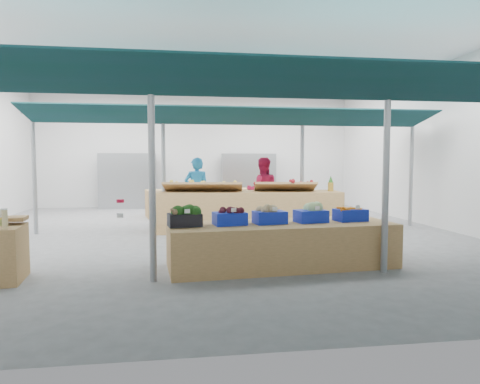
# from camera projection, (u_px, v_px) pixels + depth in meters

# --- Properties ---
(floor) EXTENTS (13.00, 13.00, 0.00)m
(floor) POSITION_uv_depth(u_px,v_px,m) (206.00, 233.00, 10.21)
(floor) COLOR slate
(floor) RESTS_ON ground
(hall) EXTENTS (13.00, 13.00, 13.00)m
(hall) POSITION_uv_depth(u_px,v_px,m) (202.00, 127.00, 11.45)
(hall) COLOR silver
(hall) RESTS_ON ground
(pole_grid) EXTENTS (10.00, 4.60, 3.00)m
(pole_grid) POSITION_uv_depth(u_px,v_px,m) (249.00, 157.00, 8.46)
(pole_grid) COLOR gray
(pole_grid) RESTS_ON floor
(awnings) EXTENTS (9.50, 7.08, 0.30)m
(awnings) POSITION_uv_depth(u_px,v_px,m) (249.00, 107.00, 8.39)
(awnings) COLOR #0B3130
(awnings) RESTS_ON pole_grid
(back_shelving_left) EXTENTS (2.00, 0.50, 2.00)m
(back_shelving_left) POSITION_uv_depth(u_px,v_px,m) (128.00, 181.00, 15.72)
(back_shelving_left) COLOR #B23F33
(back_shelving_left) RESTS_ON floor
(back_shelving_right) EXTENTS (2.00, 0.50, 2.00)m
(back_shelving_right) POSITION_uv_depth(u_px,v_px,m) (248.00, 181.00, 16.35)
(back_shelving_right) COLOR #B23F33
(back_shelving_right) RESTS_ON floor
(veg_counter) EXTENTS (3.75, 1.52, 0.71)m
(veg_counter) POSITION_uv_depth(u_px,v_px,m) (281.00, 245.00, 6.98)
(veg_counter) COLOR olive
(veg_counter) RESTS_ON floor
(fruit_counter) EXTENTS (4.64, 1.41, 0.98)m
(fruit_counter) POSITION_uv_depth(u_px,v_px,m) (247.00, 211.00, 10.60)
(fruit_counter) COLOR olive
(fruit_counter) RESTS_ON floor
(far_counter) EXTENTS (4.77, 1.75, 0.84)m
(far_counter) POSITION_uv_depth(u_px,v_px,m) (220.00, 202.00, 13.80)
(far_counter) COLOR olive
(far_counter) RESTS_ON floor
(vendor_left) EXTENTS (0.70, 0.48, 1.83)m
(vendor_left) POSITION_uv_depth(u_px,v_px,m) (197.00, 191.00, 11.49)
(vendor_left) COLOR #1C79BA
(vendor_left) RESTS_ON floor
(vendor_right) EXTENTS (0.94, 0.75, 1.83)m
(vendor_right) POSITION_uv_depth(u_px,v_px,m) (263.00, 191.00, 11.74)
(vendor_right) COLOR #AD153C
(vendor_right) RESTS_ON floor
(crate_broccoli) EXTENTS (0.55, 0.44, 0.35)m
(crate_broccoli) POSITION_uv_depth(u_px,v_px,m) (185.00, 216.00, 6.60)
(crate_broccoli) COLOR black
(crate_broccoli) RESTS_ON veg_counter
(crate_beets) EXTENTS (0.55, 0.44, 0.29)m
(crate_beets) POSITION_uv_depth(u_px,v_px,m) (230.00, 216.00, 6.76)
(crate_beets) COLOR #0F24AC
(crate_beets) RESTS_ON veg_counter
(crate_celeriac) EXTENTS (0.55, 0.44, 0.31)m
(crate_celeriac) POSITION_uv_depth(u_px,v_px,m) (270.00, 215.00, 6.90)
(crate_celeriac) COLOR #0F24AC
(crate_celeriac) RESTS_ON veg_counter
(crate_cabbage) EXTENTS (0.55, 0.44, 0.35)m
(crate_cabbage) POSITION_uv_depth(u_px,v_px,m) (311.00, 213.00, 7.06)
(crate_cabbage) COLOR #0F24AC
(crate_cabbage) RESTS_ON veg_counter
(crate_carrots) EXTENTS (0.55, 0.44, 0.29)m
(crate_carrots) POSITION_uv_depth(u_px,v_px,m) (350.00, 214.00, 7.22)
(crate_carrots) COLOR #0F24AC
(crate_carrots) RESTS_ON veg_counter
(sparrow) EXTENTS (0.12, 0.09, 0.11)m
(sparrow) POSITION_uv_depth(u_px,v_px,m) (175.00, 212.00, 6.43)
(sparrow) COLOR brown
(sparrow) RESTS_ON crate_broccoli
(pole_ribbon) EXTENTS (0.12, 0.12, 0.28)m
(pole_ribbon) POSITION_uv_depth(u_px,v_px,m) (120.00, 202.00, 6.63)
(pole_ribbon) COLOR red
(pole_ribbon) RESTS_ON pole_grid
(apple_heap_yellow) EXTENTS (1.98, 0.96, 0.27)m
(apple_heap_yellow) POSITION_uv_depth(u_px,v_px,m) (203.00, 185.00, 10.37)
(apple_heap_yellow) COLOR #997247
(apple_heap_yellow) RESTS_ON fruit_counter
(apple_heap_red) EXTENTS (1.58, 0.90, 0.27)m
(apple_heap_red) POSITION_uv_depth(u_px,v_px,m) (285.00, 185.00, 10.51)
(apple_heap_red) COLOR #997247
(apple_heap_red) RESTS_ON fruit_counter
(pineapple) EXTENTS (0.14, 0.14, 0.39)m
(pineapple) POSITION_uv_depth(u_px,v_px,m) (331.00, 184.00, 10.59)
(pineapple) COLOR #8C6019
(pineapple) RESTS_ON fruit_counter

